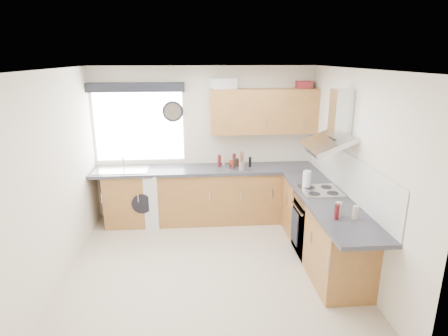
{
  "coord_description": "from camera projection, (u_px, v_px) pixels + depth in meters",
  "views": [
    {
      "loc": [
        -0.16,
        -4.27,
        2.63
      ],
      "look_at": [
        0.25,
        0.85,
        1.1
      ],
      "focal_mm": 30.0,
      "sensor_mm": 36.0,
      "label": 1
    }
  ],
  "objects": [
    {
      "name": "wall_right",
      "position": [
        354.0,
        173.0,
        4.63
      ],
      "size": [
        0.02,
        3.6,
        2.5
      ],
      "primitive_type": "cube",
      "color": "silver",
      "rests_on": "ground_plane"
    },
    {
      "name": "base_cab_right",
      "position": [
        322.0,
        229.0,
        4.98
      ],
      "size": [
        0.58,
        2.1,
        0.86
      ],
      "primitive_type": "cube",
      "color": "brown",
      "rests_on": "ground_plane"
    },
    {
      "name": "jar_1",
      "position": [
        237.0,
        162.0,
        6.16
      ],
      "size": [
        0.06,
        0.06,
        0.11
      ],
      "primitive_type": "cylinder",
      "color": "#351513",
      "rests_on": "worktop_back"
    },
    {
      "name": "base_cab_back",
      "position": [
        200.0,
        196.0,
        6.16
      ],
      "size": [
        3.0,
        0.58,
        0.86
      ],
      "primitive_type": "cube",
      "color": "brown",
      "rests_on": "ground_plane"
    },
    {
      "name": "wall_back",
      "position": [
        204.0,
        143.0,
        6.21
      ],
      "size": [
        3.6,
        0.02,
        2.5
      ],
      "primitive_type": "cube",
      "color": "silver",
      "rests_on": "ground_plane"
    },
    {
      "name": "jar_2",
      "position": [
        224.0,
        160.0,
        6.12
      ],
      "size": [
        0.04,
        0.04,
        0.2
      ],
      "primitive_type": "cylinder",
      "color": "#C0B5A4",
      "rests_on": "worktop_back"
    },
    {
      "name": "base_cab_corner",
      "position": [
        295.0,
        193.0,
        6.27
      ],
      "size": [
        0.6,
        0.6,
        0.86
      ],
      "primitive_type": "cube",
      "color": "brown",
      "rests_on": "ground_plane"
    },
    {
      "name": "bottle_1",
      "position": [
        355.0,
        213.0,
        4.11
      ],
      "size": [
        0.06,
        0.06,
        0.15
      ],
      "primitive_type": "cylinder",
      "color": "#B4AA9A",
      "rests_on": "worktop_right"
    },
    {
      "name": "bottle_2",
      "position": [
        338.0,
        209.0,
        4.19
      ],
      "size": [
        0.07,
        0.07,
        0.17
      ],
      "primitive_type": "cylinder",
      "color": "#A5988D",
      "rests_on": "worktop_right"
    },
    {
      "name": "window",
      "position": [
        139.0,
        127.0,
        6.03
      ],
      "size": [
        1.4,
        0.02,
        1.1
      ],
      "primitive_type": "cube",
      "color": "silver",
      "rests_on": "wall_back"
    },
    {
      "name": "jar_0",
      "position": [
        219.0,
        161.0,
        6.08
      ],
      "size": [
        0.05,
        0.05,
        0.19
      ],
      "primitive_type": "cylinder",
      "color": "#571213",
      "rests_on": "worktop_back"
    },
    {
      "name": "jar_4",
      "position": [
        235.0,
        163.0,
        6.09
      ],
      "size": [
        0.07,
        0.07,
        0.13
      ],
      "primitive_type": "cylinder",
      "color": "black",
      "rests_on": "worktop_back"
    },
    {
      "name": "bottle_0",
      "position": [
        337.0,
        212.0,
        4.1
      ],
      "size": [
        0.05,
        0.05,
        0.18
      ],
      "primitive_type": "cylinder",
      "color": "#5A1318",
      "rests_on": "worktop_right"
    },
    {
      "name": "worktop_right",
      "position": [
        328.0,
        201.0,
        4.71
      ],
      "size": [
        0.62,
        2.42,
        0.05
      ],
      "primitive_type": "cube",
      "color": "#2E2E36",
      "rests_on": "base_cab_right"
    },
    {
      "name": "oven",
      "position": [
        318.0,
        224.0,
        5.13
      ],
      "size": [
        0.56,
        0.58,
        0.85
      ],
      "primitive_type": "cube",
      "color": "black",
      "rests_on": "ground_plane"
    },
    {
      "name": "casserole",
      "position": [
        223.0,
        83.0,
        5.87
      ],
      "size": [
        0.45,
        0.37,
        0.16
      ],
      "primitive_type": "cube",
      "rotation": [
        0.0,
        0.0,
        0.27
      ],
      "color": "silver",
      "rests_on": "upper_cabinets"
    },
    {
      "name": "utensil_pot",
      "position": [
        242.0,
        166.0,
        5.9
      ],
      "size": [
        0.11,
        0.11,
        0.13
      ],
      "primitive_type": "cylinder",
      "rotation": [
        0.0,
        0.0,
        -0.29
      ],
      "color": "slate",
      "rests_on": "worktop_back"
    },
    {
      "name": "extractor_hood",
      "position": [
        333.0,
        127.0,
        4.75
      ],
      "size": [
        0.52,
        0.78,
        0.66
      ],
      "primitive_type": null,
      "color": "#B8BABC",
      "rests_on": "wall_right"
    },
    {
      "name": "worktop_back",
      "position": [
        205.0,
        170.0,
        6.03
      ],
      "size": [
        3.6,
        0.62,
        0.05
      ],
      "primitive_type": "cube",
      "color": "#2E2E36",
      "rests_on": "base_cab_back"
    },
    {
      "name": "washing_machine",
      "position": [
        144.0,
        197.0,
        6.1
      ],
      "size": [
        0.7,
        0.68,
        0.88
      ],
      "primitive_type": "cube",
      "rotation": [
        0.0,
        0.0,
        -0.18
      ],
      "color": "silver",
      "rests_on": "ground_plane"
    },
    {
      "name": "sink",
      "position": [
        121.0,
        168.0,
        5.91
      ],
      "size": [
        0.84,
        0.46,
        0.1
      ],
      "primitive_type": null,
      "color": "#B8BABC",
      "rests_on": "worktop_back"
    },
    {
      "name": "upper_cabinets",
      "position": [
        264.0,
        111.0,
        5.96
      ],
      "size": [
        1.7,
        0.35,
        0.7
      ],
      "primitive_type": "cube",
      "color": "brown",
      "rests_on": "wall_back"
    },
    {
      "name": "wall_left",
      "position": [
        55.0,
        180.0,
        4.35
      ],
      "size": [
        0.02,
        3.6,
        2.5
      ],
      "primitive_type": "cube",
      "color": "silver",
      "rests_on": "ground_plane"
    },
    {
      "name": "hob_plate",
      "position": [
        321.0,
        191.0,
        4.99
      ],
      "size": [
        0.52,
        0.52,
        0.01
      ],
      "primitive_type": "cube",
      "color": "#B8BABC",
      "rests_on": "worktop_right"
    },
    {
      "name": "wall_front",
      "position": [
        219.0,
        251.0,
        2.77
      ],
      "size": [
        3.6,
        0.02,
        2.5
      ],
      "primitive_type": "cube",
      "color": "silver",
      "rests_on": "ground_plane"
    },
    {
      "name": "storage_box",
      "position": [
        304.0,
        85.0,
        5.98
      ],
      "size": [
        0.25,
        0.21,
        0.11
      ],
      "primitive_type": "cube",
      "rotation": [
        0.0,
        0.0,
        -0.04
      ],
      "color": "#AA2A32",
      "rests_on": "upper_cabinets"
    },
    {
      "name": "jar_5",
      "position": [
        250.0,
        162.0,
        6.08
      ],
      "size": [
        0.04,
        0.04,
        0.16
      ],
      "primitive_type": "cylinder",
      "color": "black",
      "rests_on": "worktop_back"
    },
    {
      "name": "splashback",
      "position": [
        344.0,
        171.0,
        4.93
      ],
      "size": [
        0.01,
        3.0,
        0.54
      ],
      "primitive_type": "cube",
      "color": "white",
      "rests_on": "wall_right"
    },
    {
      "name": "window_blind",
      "position": [
        136.0,
        87.0,
        5.77
      ],
      "size": [
        1.5,
        0.18,
        0.14
      ],
      "primitive_type": "cube",
      "color": "black",
      "rests_on": "wall_back"
    },
    {
      "name": "tomato_cluster",
      "position": [
        234.0,
        163.0,
        6.19
      ],
      "size": [
        0.19,
        0.19,
        0.07
      ],
      "primitive_type": null,
      "rotation": [
        0.0,
        0.0,
        0.15
      ],
      "color": "#A92810",
      "rests_on": "worktop_back"
    },
    {
      "name": "ground_plane",
      "position": [
        210.0,
        268.0,
        4.85
      ],
      "size": [
        3.6,
        3.6,
        0.0
      ],
      "primitive_type": "plane",
      "color": "beige"
    },
    {
      "name": "ceiling",
      "position": [
        208.0,
        69.0,
        4.13
      ],
      "size": [
        3.6,
        3.6,
        0.02
      ],
      "primitive_type": "cube",
      "color": "white",
      "rests_on": "wall_back"
    },
    {
      "name": "kitchen_roll",
      "position": [
        307.0,
        179.0,
        5.09
      ],
      "size": [
        0.12,
        0.12,
        0.24
      ],
      "primitive_type": "cylinder",
      "rotation": [
        0.0,
        0.0,
        0.12
      ],
      "color": "silver",
      "rests_on": "worktop_right"
    },
    {
      "name": "jar_3",
      "position": [
        233.0,
        165.0,
        5.96
      ],
      "size": [
        0.05,
        0.05,
        0.12
      ],
      "primitive_type": "cylinder",
      "color": "#562012",
      "rests_on": "worktop_back"
    },
    {
      "name": "jar_6",
      "position": [
        234.0,
        160.0,
        6.12
      ],
      "size": [
        0.06,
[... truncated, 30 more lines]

